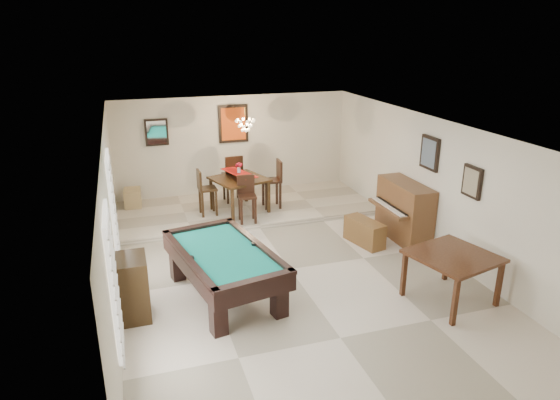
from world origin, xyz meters
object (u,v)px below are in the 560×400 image
upright_piano (398,212)px  dining_table (240,192)px  dining_chair_south (247,200)px  piano_bench (364,232)px  apothecary_chest (134,287)px  square_table (451,278)px  corner_bench (133,198)px  dining_chair_east (272,184)px  dining_chair_west (208,192)px  pool_table (225,274)px  flower_vase (239,168)px  chandelier (245,120)px  dining_chair_north (232,178)px

upright_piano → dining_table: bearing=140.2°
dining_chair_south → piano_bench: bearing=-32.5°
apothecary_chest → dining_table: bearing=55.7°
square_table → apothecary_chest: bearing=167.6°
square_table → corner_bench: bearing=128.8°
dining_table → dining_chair_east: dining_chair_east is taller
upright_piano → dining_chair_east: 3.11m
dining_table → dining_chair_west: (-0.74, 0.00, 0.07)m
pool_table → upright_piano: upright_piano is taller
flower_vase → dining_chair_south: (0.00, -0.72, -0.54)m
square_table → dining_chair_south: dining_chair_south is taller
dining_table → corner_bench: dining_table is taller
pool_table → square_table: bearing=-31.1°
dining_chair_west → apothecary_chest: bearing=152.4°
dining_chair_east → chandelier: 1.62m
pool_table → dining_table: dining_table is taller
dining_table → flower_vase: bearing=0.0°
flower_vase → apothecary_chest: bearing=-124.3°
flower_vase → chandelier: 1.08m
square_table → corner_bench: size_ratio=2.47×
piano_bench → apothecary_chest: bearing=-163.3°
upright_piano → dining_table: upright_piano is taller
square_table → corner_bench: (-4.72, 5.87, -0.07)m
piano_bench → apothecary_chest: (-4.58, -1.37, 0.24)m
flower_vase → corner_bench: flower_vase is taller
dining_chair_south → dining_chair_north: (-0.00, 1.48, 0.07)m
dining_table → chandelier: bearing=45.6°
pool_table → dining_chair_west: 3.57m
pool_table → dining_chair_west: (0.35, 3.54, 0.25)m
flower_vase → dining_chair_east: bearing=1.8°
piano_bench → flower_vase: size_ratio=3.55×
piano_bench → apothecary_chest: size_ratio=0.94×
corner_bench → chandelier: size_ratio=0.80×
pool_table → upright_piano: (3.90, 1.20, 0.21)m
upright_piano → dining_chair_west: (-3.54, 2.34, 0.04)m
dining_chair_south → dining_chair_east: bearing=49.6°
dining_chair_south → dining_chair_west: bearing=141.7°
upright_piano → corner_bench: 6.21m
upright_piano → dining_chair_north: bearing=132.2°
upright_piano → chandelier: size_ratio=2.44×
square_table → corner_bench: 7.53m
dining_table → dining_chair_south: bearing=-89.9°
flower_vase → chandelier: bearing=45.6°
apothecary_chest → flower_vase: 4.55m
square_table → apothecary_chest: 4.99m
square_table → dining_table: (-2.34, 4.79, 0.17)m
dining_chair_east → pool_table: bearing=-24.4°
pool_table → corner_bench: pool_table is taller
chandelier → apothecary_chest: bearing=-124.9°
square_table → upright_piano: bearing=79.3°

